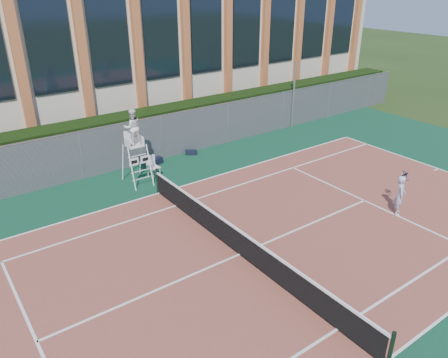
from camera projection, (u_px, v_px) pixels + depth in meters
ground at (240, 255)px, 14.27m from camera, size 120.00×120.00×0.00m
apron at (222, 241)px, 15.00m from camera, size 36.00×20.00×0.01m
tennis_court at (240, 255)px, 14.27m from camera, size 23.77×10.97×0.02m
tennis_net at (240, 241)px, 14.05m from camera, size 0.10×11.30×1.10m
fence at (124, 146)px, 20.26m from camera, size 40.00×0.06×2.20m
hedge at (114, 139)px, 21.14m from camera, size 40.00×1.40×2.20m
building at (54, 53)px, 25.68m from camera, size 45.00×10.60×8.22m
steel_pole at (293, 95)px, 25.53m from camera, size 0.12×0.12×3.87m
umpire_chair at (133, 129)px, 18.27m from camera, size 0.94×1.44×3.37m
plastic_chair at (152, 165)px, 19.57m from camera, size 0.53×0.53×1.01m
sports_bag_near at (155, 162)px, 21.00m from camera, size 0.81×0.52×0.32m
sports_bag_far at (191, 152)px, 22.22m from camera, size 0.62×0.54×0.23m
tennis_player at (400, 195)px, 16.39m from camera, size 0.95×0.74×1.59m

